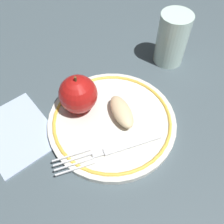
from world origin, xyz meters
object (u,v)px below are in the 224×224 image
object	(u,v)px
plate	(112,121)
apple_slice_front	(123,111)
drinking_glass	(172,39)
apple_red_whole	(78,94)
fork	(112,150)
napkin_folded	(16,132)

from	to	relation	value
plate	apple_slice_front	bearing A→B (deg)	95.79
drinking_glass	apple_red_whole	bearing A→B (deg)	-68.25
fork	napkin_folded	world-z (taller)	fork
apple_slice_front	drinking_glass	world-z (taller)	drinking_glass
plate	napkin_folded	size ratio (longest dim) A/B	1.62
apple_slice_front	fork	bearing A→B (deg)	143.17
plate	apple_red_whole	size ratio (longest dim) A/B	3.00
fork	drinking_glass	xyz separation A→B (m)	(-0.19, 0.18, 0.04)
plate	drinking_glass	size ratio (longest dim) A/B	2.07
apple_slice_front	napkin_folded	world-z (taller)	apple_slice_front
napkin_folded	drinking_glass	bearing A→B (deg)	106.72
apple_red_whole	drinking_glass	xyz separation A→B (m)	(-0.08, 0.21, 0.01)
apple_red_whole	fork	size ratio (longest dim) A/B	0.42
apple_red_whole	napkin_folded	xyz separation A→B (m)	(0.01, -0.12, -0.05)
apple_red_whole	drinking_glass	bearing A→B (deg)	111.75
plate	apple_slice_front	distance (m)	0.03
napkin_folded	apple_red_whole	bearing A→B (deg)	97.07
apple_slice_front	drinking_glass	size ratio (longest dim) A/B	0.66
apple_slice_front	fork	distance (m)	0.07
apple_slice_front	fork	xyz separation A→B (m)	(0.06, -0.04, -0.01)
apple_slice_front	plate	bearing A→B (deg)	90.59
apple_red_whole	apple_slice_front	bearing A→B (deg)	58.79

